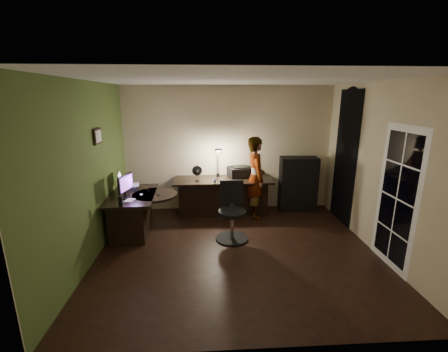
{
  "coord_description": "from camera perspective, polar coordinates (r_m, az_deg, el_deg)",
  "views": [
    {
      "loc": [
        -0.48,
        -4.45,
        2.46
      ],
      "look_at": [
        -0.15,
        1.05,
        1.0
      ],
      "focal_mm": 24.0,
      "sensor_mm": 36.0,
      "label": 1
    }
  ],
  "objects": [
    {
      "name": "mouse",
      "position": [
        5.54,
        -15.48,
        -3.45
      ],
      "size": [
        0.08,
        0.09,
        0.03
      ],
      "primitive_type": "ellipsoid",
      "rotation": [
        0.0,
        0.0,
        -0.38
      ],
      "color": "silver",
      "rests_on": "desk_left"
    },
    {
      "name": "headphones",
      "position": [
        6.0,
        -1.06,
        -0.88
      ],
      "size": [
        0.19,
        0.13,
        0.08
      ],
      "primitive_type": "cube",
      "rotation": [
        0.0,
        0.0,
        -0.36
      ],
      "color": "navy",
      "rests_on": "desk_right"
    },
    {
      "name": "notepad",
      "position": [
        5.33,
        -17.56,
        -4.45
      ],
      "size": [
        0.17,
        0.22,
        0.01
      ],
      "primitive_type": "cube",
      "rotation": [
        0.0,
        0.0,
        -0.15
      ],
      "color": "silver",
      "rests_on": "desk_left"
    },
    {
      "name": "speaker",
      "position": [
        5.09,
        -19.13,
        -4.57
      ],
      "size": [
        0.07,
        0.07,
        0.17
      ],
      "primitive_type": "cylinder",
      "rotation": [
        0.0,
        0.0,
        0.04
      ],
      "color": "black",
      "rests_on": "desk_left"
    },
    {
      "name": "wall_left",
      "position": [
        4.91,
        -24.5,
        0.42
      ],
      "size": [
        0.01,
        4.0,
        2.7
      ],
      "primitive_type": "cube",
      "color": "#C2B28D",
      "rests_on": "floor"
    },
    {
      "name": "printer",
      "position": [
        6.48,
        3.06,
        0.91
      ],
      "size": [
        0.57,
        0.48,
        0.22
      ],
      "primitive_type": "cube",
      "rotation": [
        0.0,
        0.0,
        0.23
      ],
      "color": "black",
      "rests_on": "desk_right"
    },
    {
      "name": "french_door",
      "position": [
        4.96,
        30.07,
        -3.76
      ],
      "size": [
        0.02,
        0.92,
        2.1
      ],
      "primitive_type": "cube",
      "color": "white",
      "rests_on": "floor"
    },
    {
      "name": "desk_lamp",
      "position": [
        6.42,
        -1.18,
        2.93
      ],
      "size": [
        0.26,
        0.35,
        0.68
      ],
      "primitive_type": "cube",
      "rotation": [
        0.0,
        0.0,
        -0.32
      ],
      "color": "black",
      "rests_on": "desk_right"
    },
    {
      "name": "wall_back",
      "position": [
        6.56,
        0.81,
        5.12
      ],
      "size": [
        4.5,
        0.01,
        2.7
      ],
      "primitive_type": "cube",
      "color": "#C2B28D",
      "rests_on": "floor"
    },
    {
      "name": "wall_front",
      "position": [
        2.73,
        7.13,
        -9.35
      ],
      "size": [
        4.5,
        0.01,
        2.7
      ],
      "primitive_type": "cube",
      "color": "#C2B28D",
      "rests_on": "floor"
    },
    {
      "name": "desk_left",
      "position": [
        5.79,
        -16.8,
        -6.91
      ],
      "size": [
        0.86,
        1.34,
        0.75
      ],
      "primitive_type": "cube",
      "rotation": [
        0.0,
        0.0,
        0.05
      ],
      "color": "black",
      "rests_on": "floor"
    },
    {
      "name": "wall_right",
      "position": [
        5.34,
        27.49,
        1.14
      ],
      "size": [
        0.01,
        4.0,
        2.7
      ],
      "primitive_type": "cube",
      "color": "#C2B28D",
      "rests_on": "floor"
    },
    {
      "name": "office_chair",
      "position": [
        5.25,
        1.56,
        -6.91
      ],
      "size": [
        0.6,
        0.6,
        1.03
      ],
      "primitive_type": "cube",
      "rotation": [
        0.0,
        0.0,
        -0.03
      ],
      "color": "black",
      "rests_on": "floor"
    },
    {
      "name": "green_wall_overlay",
      "position": [
        4.91,
        -24.34,
        0.43
      ],
      "size": [
        0.0,
        4.0,
        2.7
      ],
      "primitive_type": "cube",
      "color": "#445A27",
      "rests_on": "floor"
    },
    {
      "name": "framed_picture",
      "position": [
        5.23,
        -23.01,
        6.98
      ],
      "size": [
        0.04,
        0.3,
        0.25
      ],
      "primitive_type": "cube",
      "color": "black",
      "rests_on": "wall_left"
    },
    {
      "name": "cabinet",
      "position": [
        6.8,
        13.9,
        -1.48
      ],
      "size": [
        0.82,
        0.44,
        1.2
      ],
      "primitive_type": "cube",
      "rotation": [
        0.0,
        0.0,
        -0.06
      ],
      "color": "black",
      "rests_on": "floor"
    },
    {
      "name": "pen",
      "position": [
        5.8,
        -14.28,
        -2.65
      ],
      "size": [
        0.09,
        0.11,
        0.01
      ],
      "primitive_type": "cube",
      "rotation": [
        0.0,
        0.0,
        0.65
      ],
      "color": "black",
      "rests_on": "desk_left"
    },
    {
      "name": "floor",
      "position": [
        5.11,
        2.46,
        -14.03
      ],
      "size": [
        4.5,
        4.0,
        0.01
      ],
      "primitive_type": "cube",
      "color": "black",
      "rests_on": "ground"
    },
    {
      "name": "ceiling",
      "position": [
        4.48,
        2.87,
        17.96
      ],
      "size": [
        4.5,
        4.0,
        0.01
      ],
      "primitive_type": "cube",
      "color": "silver",
      "rests_on": "floor"
    },
    {
      "name": "phone",
      "position": [
        5.53,
        -12.48,
        -3.41
      ],
      "size": [
        0.09,
        0.13,
        0.01
      ],
      "primitive_type": "cube",
      "rotation": [
        0.0,
        0.0,
        0.25
      ],
      "color": "black",
      "rests_on": "desk_left"
    },
    {
      "name": "laptop",
      "position": [
        5.82,
        -17.6,
        -0.53
      ],
      "size": [
        0.41,
        0.39,
        0.24
      ],
      "primitive_type": "cube",
      "rotation": [
        0.0,
        0.0,
        0.18
      ],
      "color": "silver",
      "rests_on": "laptop_stand"
    },
    {
      "name": "desk_right",
      "position": [
        6.43,
        -0.17,
        -3.94
      ],
      "size": [
        2.07,
        0.73,
        0.78
      ],
      "primitive_type": "cube",
      "rotation": [
        0.0,
        0.0,
        0.0
      ],
      "color": "black",
      "rests_on": "floor"
    },
    {
      "name": "arched_doorway",
      "position": [
        6.33,
        22.12,
        3.19
      ],
      "size": [
        0.01,
        0.9,
        2.6
      ],
      "primitive_type": "cube",
      "color": "black",
      "rests_on": "floor"
    },
    {
      "name": "monitor",
      "position": [
        5.45,
        -18.38,
        -2.5
      ],
      "size": [
        0.2,
        0.46,
        0.3
      ],
      "primitive_type": "cube",
      "rotation": [
        0.0,
        0.0,
        -0.25
      ],
      "color": "black",
      "rests_on": "desk_left"
    },
    {
      "name": "person",
      "position": [
        6.19,
        6.03,
        -0.32
      ],
      "size": [
        0.47,
        0.65,
        1.7
      ],
      "primitive_type": "imported",
      "rotation": [
        0.0,
        0.0,
        1.69
      ],
      "color": "#D8A88C",
      "rests_on": "floor"
    },
    {
      "name": "desk_fan",
      "position": [
        6.16,
        -5.16,
        0.56
      ],
      "size": [
        0.23,
        0.18,
        0.31
      ],
      "primitive_type": "cube",
      "rotation": [
        0.0,
        0.0,
        0.37
      ],
      "color": "black",
      "rests_on": "desk_right"
    },
    {
      "name": "laptop_stand",
      "position": [
        5.87,
        -17.47,
        -2.2
      ],
      "size": [
        0.32,
        0.3,
        0.11
      ],
      "primitive_type": "cube",
      "rotation": [
        0.0,
        0.0,
        0.42
      ],
      "color": "silver",
      "rests_on": "desk_left"
    }
  ]
}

